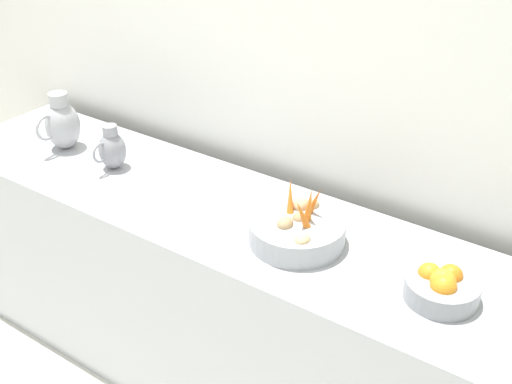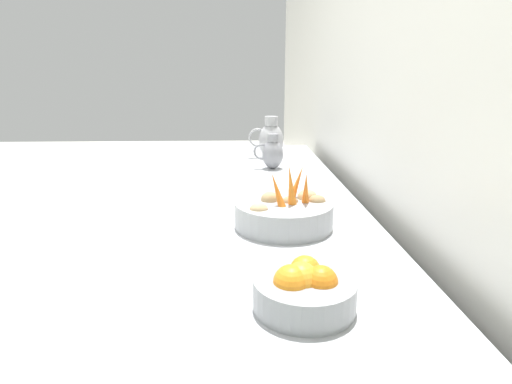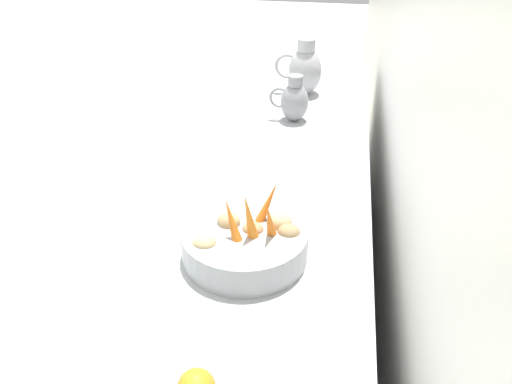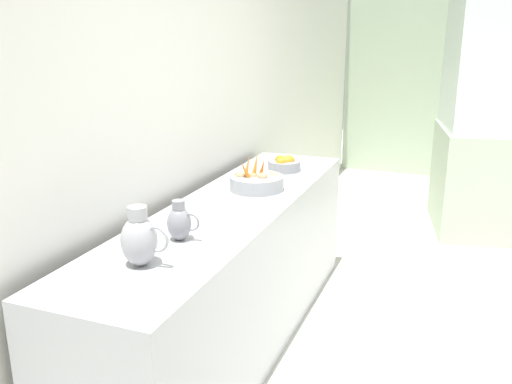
% 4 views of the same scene
% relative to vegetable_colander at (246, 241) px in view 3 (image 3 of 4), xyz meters
% --- Properties ---
extents(tile_wall_left, '(0.10, 8.03, 3.00)m').
position_rel_vegetable_colander_xyz_m(tile_wall_left, '(-0.44, 0.17, 0.57)').
color(tile_wall_left, white).
rests_on(tile_wall_left, ground_plane).
extents(prep_counter, '(0.62, 2.69, 0.88)m').
position_rel_vegetable_colander_xyz_m(prep_counter, '(-0.02, -0.33, -0.49)').
color(prep_counter, '#ADAFB5').
rests_on(prep_counter, ground_plane).
extents(vegetable_colander, '(0.33, 0.33, 0.22)m').
position_rel_vegetable_colander_xyz_m(vegetable_colander, '(0.00, 0.00, 0.00)').
color(vegetable_colander, '#9EA0A5').
rests_on(vegetable_colander, prep_counter).
extents(metal_pitcher_tall, '(0.21, 0.15, 0.25)m').
position_rel_vegetable_colander_xyz_m(metal_pitcher_tall, '(-0.04, -1.22, 0.06)').
color(metal_pitcher_tall, '#A3A3A8').
rests_on(metal_pitcher_tall, prep_counter).
extents(metal_pitcher_short, '(0.16, 0.11, 0.19)m').
position_rel_vegetable_colander_xyz_m(metal_pitcher_short, '(-0.03, -0.91, 0.04)').
color(metal_pitcher_short, gray).
rests_on(metal_pitcher_short, prep_counter).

